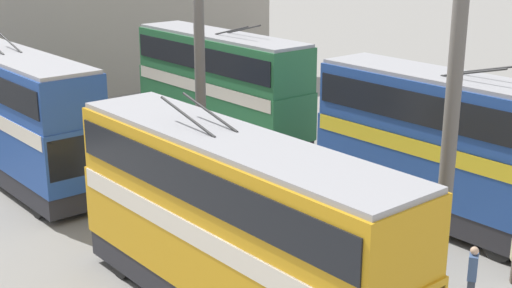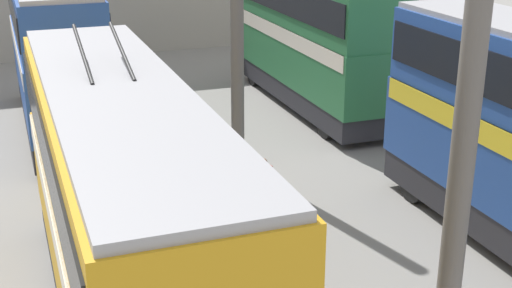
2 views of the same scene
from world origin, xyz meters
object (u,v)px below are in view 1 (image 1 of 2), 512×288
(bus_left_far, at_px, (220,82))
(bus_right_far, at_px, (20,112))
(person_aisle_foreground, at_px, (472,275))
(bus_right_mid, at_px, (233,219))
(oil_drum, at_px, (243,247))
(bus_left_near, at_px, (442,140))
(person_aisle_midway, at_px, (251,203))

(bus_left_far, distance_m, bus_right_far, 9.47)
(bus_right_far, distance_m, person_aisle_foreground, 17.98)
(bus_right_mid, bearing_deg, bus_left_far, -36.14)
(bus_right_mid, xyz_separation_m, oil_drum, (2.51, -2.32, -2.39))
(oil_drum, bearing_deg, bus_left_far, -34.34)
(bus_right_mid, height_order, bus_right_far, bus_right_far)
(bus_right_mid, relative_size, oil_drum, 12.17)
(bus_right_far, xyz_separation_m, oil_drum, (-10.94, -2.32, -2.53))
(bus_left_near, bearing_deg, bus_right_far, 36.29)
(person_aisle_midway, relative_size, oil_drum, 1.76)
(person_aisle_midway, xyz_separation_m, oil_drum, (-1.87, 1.90, -0.39))
(bus_left_near, relative_size, oil_drum, 10.27)
(bus_left_near, xyz_separation_m, bus_right_far, (12.89, 9.46, 0.01))
(oil_drum, bearing_deg, person_aisle_midway, -45.54)
(bus_right_far, bearing_deg, bus_right_mid, -180.00)
(bus_right_mid, distance_m, person_aisle_midway, 6.40)
(bus_left_near, xyz_separation_m, person_aisle_foreground, (-4.15, 4.09, -2.05))
(bus_right_far, relative_size, person_aisle_midway, 6.22)
(bus_right_mid, distance_m, oil_drum, 4.17)
(bus_left_far, bearing_deg, oil_drum, 145.66)
(person_aisle_foreground, bearing_deg, person_aisle_midway, -22.32)
(bus_left_near, relative_size, person_aisle_foreground, 5.38)
(bus_right_far, height_order, person_aisle_midway, bus_right_far)
(bus_left_far, relative_size, bus_right_far, 1.02)
(bus_right_mid, height_order, person_aisle_foreground, bus_right_mid)
(bus_left_near, bearing_deg, oil_drum, 74.78)
(person_aisle_foreground, bearing_deg, oil_drum, -3.93)
(person_aisle_foreground, distance_m, oil_drum, 6.83)
(person_aisle_midway, bearing_deg, bus_right_far, -165.59)
(person_aisle_midway, bearing_deg, bus_left_near, 43.43)
(bus_right_far, distance_m, oil_drum, 11.47)
(bus_left_far, xyz_separation_m, oil_drum, (-10.45, 7.14, -2.50))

